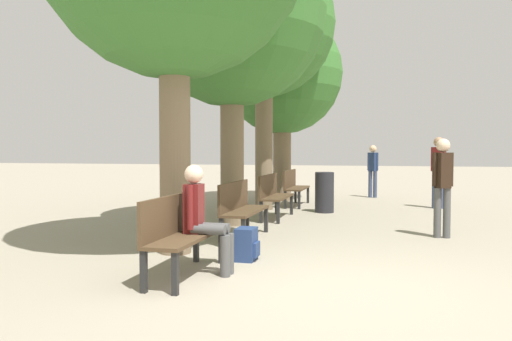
{
  "coord_description": "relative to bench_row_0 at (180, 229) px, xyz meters",
  "views": [
    {
      "loc": [
        0.54,
        -5.09,
        1.42
      ],
      "look_at": [
        -1.61,
        3.29,
        1.06
      ],
      "focal_mm": 35.0,
      "sensor_mm": 36.0,
      "label": 1
    }
  ],
  "objects": [
    {
      "name": "tree_row_2",
      "position": [
        -0.55,
        6.34,
        3.77
      ],
      "size": [
        3.34,
        3.34,
        6.01
      ],
      "color": "#7A664C",
      "rests_on": "ground_plane"
    },
    {
      "name": "bench_row_3",
      "position": [
        0.0,
        7.27,
        0.0
      ],
      "size": [
        0.42,
        1.51,
        0.91
      ],
      "color": "#4C3823",
      "rests_on": "ground_plane"
    },
    {
      "name": "bench_row_1",
      "position": [
        0.0,
        2.42,
        0.0
      ],
      "size": [
        0.42,
        1.51,
        0.91
      ],
      "color": "#4C3823",
      "rests_on": "ground_plane"
    },
    {
      "name": "ground_plane",
      "position": [
        1.67,
        -0.07,
        -0.53
      ],
      "size": [
        80.0,
        80.0,
        0.0
      ],
      "primitive_type": "plane",
      "color": "gray"
    },
    {
      "name": "pedestrian_mid",
      "position": [
        3.48,
        7.55,
        0.46
      ],
      "size": [
        0.35,
        0.3,
        1.72
      ],
      "color": "#384260",
      "rests_on": "ground_plane"
    },
    {
      "name": "bench_row_2",
      "position": [
        0.0,
        4.85,
        0.0
      ],
      "size": [
        0.42,
        1.51,
        0.91
      ],
      "color": "#4C3823",
      "rests_on": "ground_plane"
    },
    {
      "name": "trash_bin",
      "position": [
        0.91,
        6.11,
        -0.07
      ],
      "size": [
        0.43,
        0.43,
        0.91
      ],
      "color": "#232328",
      "rests_on": "ground_plane"
    },
    {
      "name": "tree_row_3",
      "position": [
        -0.55,
        8.5,
        2.95
      ],
      "size": [
        3.33,
        3.33,
        5.19
      ],
      "color": "#7A664C",
      "rests_on": "ground_plane"
    },
    {
      "name": "tree_row_1",
      "position": [
        -0.55,
        3.79,
        3.41
      ],
      "size": [
        3.51,
        3.51,
        5.73
      ],
      "color": "#7A664C",
      "rests_on": "ground_plane"
    },
    {
      "name": "backpack",
      "position": [
        0.52,
        0.95,
        -0.32
      ],
      "size": [
        0.28,
        0.33,
        0.42
      ],
      "color": "navy",
      "rests_on": "ground_plane"
    },
    {
      "name": "pedestrian_near",
      "position": [
        3.12,
        3.31,
        0.38
      ],
      "size": [
        0.32,
        0.28,
        1.6
      ],
      "color": "#4C4C4C",
      "rests_on": "ground_plane"
    },
    {
      "name": "pedestrian_far",
      "position": [
        1.89,
        9.99,
        0.36
      ],
      "size": [
        0.31,
        0.27,
        1.55
      ],
      "color": "#384260",
      "rests_on": "ground_plane"
    },
    {
      "name": "person_seated",
      "position": [
        0.22,
        0.16,
        0.14
      ],
      "size": [
        0.56,
        0.32,
        1.25
      ],
      "color": "#4C4C4C",
      "rests_on": "ground_plane"
    },
    {
      "name": "bench_row_0",
      "position": [
        0.0,
        0.0,
        0.0
      ],
      "size": [
        0.42,
        1.51,
        0.91
      ],
      "color": "#4C3823",
      "rests_on": "ground_plane"
    }
  ]
}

